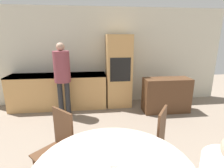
# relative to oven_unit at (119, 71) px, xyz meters

# --- Properties ---
(wall_back) EXTENTS (6.69, 0.05, 2.60)m
(wall_back) POSITION_rel_oven_unit_xyz_m (-0.32, 0.34, 0.35)
(wall_back) COLOR beige
(wall_back) RESTS_ON ground_plane
(kitchen_counter) EXTENTS (2.46, 0.60, 0.90)m
(kitchen_counter) POSITION_rel_oven_unit_xyz_m (-1.59, -0.01, -0.49)
(kitchen_counter) COLOR tan
(kitchen_counter) RESTS_ON ground_plane
(oven_unit) EXTENTS (0.65, 0.59, 1.90)m
(oven_unit) POSITION_rel_oven_unit_xyz_m (0.00, 0.00, 0.00)
(oven_unit) COLOR tan
(oven_unit) RESTS_ON ground_plane
(sideboard) EXTENTS (1.14, 0.45, 0.86)m
(sideboard) POSITION_rel_oven_unit_xyz_m (1.12, -0.58, -0.52)
(sideboard) COLOR #51331E
(sideboard) RESTS_ON ground_plane
(chair_far_left) EXTENTS (0.57, 0.57, 0.97)m
(chair_far_left) POSITION_rel_oven_unit_xyz_m (-1.16, -2.53, -0.41)
(chair_far_left) COLOR #51331E
(chair_far_left) RESTS_ON ground_plane
(chair_far_right) EXTENTS (0.56, 0.56, 0.97)m
(chair_far_right) POSITION_rel_oven_unit_xyz_m (0.08, -2.56, -0.41)
(chair_far_right) COLOR #51331E
(chair_far_right) RESTS_ON ground_plane
(person_standing) EXTENTS (0.37, 0.37, 1.72)m
(person_standing) POSITION_rel_oven_unit_xyz_m (-1.38, -0.53, 0.12)
(person_standing) COLOR #262628
(person_standing) RESTS_ON ground_plane
(cup) EXTENTS (0.08, 0.08, 0.10)m
(cup) POSITION_rel_oven_unit_xyz_m (-0.56, -3.32, -0.15)
(cup) COLOR white
(cup) RESTS_ON dining_table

